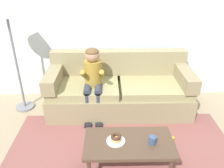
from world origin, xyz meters
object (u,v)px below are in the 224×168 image
donut (116,139)px  mug (152,140)px  floor_lamp (8,20)px  coffee_table (129,145)px  person_child (93,77)px  couch (119,90)px  toy_controller (166,139)px

donut → mug: bearing=-5.4°
floor_lamp → donut: bearing=-41.8°
coffee_table → person_child: person_child is taller
floor_lamp → couch: bearing=-1.1°
coffee_table → person_child: 1.24m
couch → toy_controller: couch is taller
couch → coffee_table: bearing=-88.0°
coffee_table → donut: 0.16m
coffee_table → mug: size_ratio=11.09×
coffee_table → person_child: size_ratio=0.91×
donut → toy_controller: size_ratio=0.53×
couch → toy_controller: (0.61, -0.85, -0.31)m
coffee_table → mug: 0.27m
toy_controller → couch: bearing=140.4°
couch → coffee_table: 1.32m
person_child → toy_controller: bearing=-32.4°
floor_lamp → coffee_table: bearing=-39.3°
person_child → floor_lamp: (-1.19, 0.24, 0.80)m
person_child → couch: bearing=26.7°
donut → floor_lamp: (-1.50, 1.34, 1.04)m
mug → toy_controller: (0.31, 0.50, -0.41)m
donut → person_child: bearing=105.5°
donut → toy_controller: donut is taller
couch → donut: couch is taller
mug → floor_lamp: size_ratio=0.05×
person_child → mug: (0.71, -1.14, -0.23)m
toy_controller → floor_lamp: (-2.21, 0.88, 1.44)m
donut → mug: size_ratio=1.33×
floor_lamp → person_child: bearing=-11.2°
mug → person_child: bearing=121.7°
couch → donut: 1.32m
donut → toy_controller: bearing=32.8°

